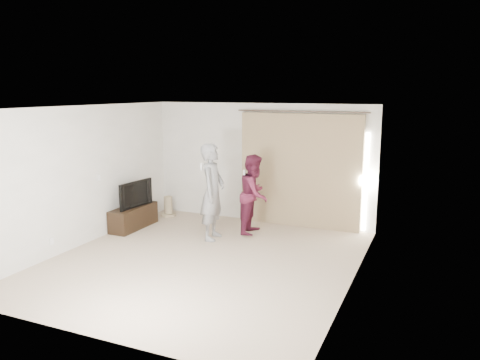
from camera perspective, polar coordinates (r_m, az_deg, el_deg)
name	(u,v)px	position (r m, az deg, el deg)	size (l,w,h in m)	color
floor	(203,261)	(8.14, -4.51, -9.81)	(5.50, 5.50, 0.00)	tan
wall_back	(261,163)	(10.24, 2.56, 2.07)	(5.00, 0.04, 2.60)	white
wall_left	(83,176)	(9.20, -18.56, 0.48)	(0.04, 5.50, 2.60)	white
ceiling	(201,107)	(7.62, -4.81, 8.81)	(5.00, 5.50, 0.01)	silver
curtain	(300,171)	(9.91, 7.36, 1.12)	(2.80, 0.11, 2.46)	tan
tv_console	(134,217)	(10.16, -12.85, -4.43)	(0.42, 1.21, 0.47)	black
tv	(133,194)	(10.04, -12.97, -1.63)	(0.96, 0.13, 0.55)	black
scratching_post	(168,208)	(10.96, -8.74, -3.40)	(0.35, 0.35, 0.46)	tan
person_man	(213,192)	(9.05, -3.37, -1.46)	(0.53, 0.74, 1.88)	gray
person_woman	(254,194)	(9.45, 1.76, -1.72)	(0.66, 0.82, 1.61)	#5B1B32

